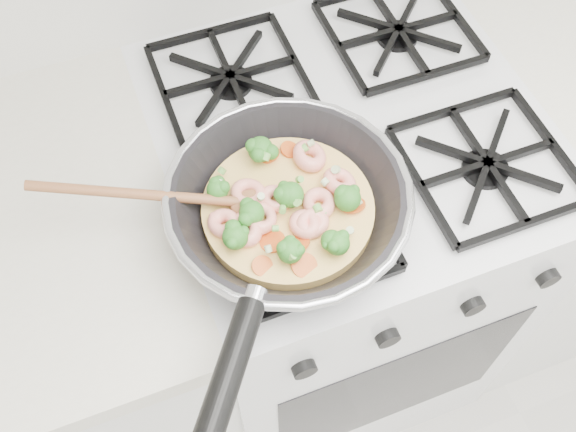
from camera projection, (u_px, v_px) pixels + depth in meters
name	position (u px, v px, depth m)	size (l,w,h in m)	color
stove	(335.00, 258.00, 1.41)	(0.60, 0.60, 0.92)	silver
skillet	(286.00, 208.00, 0.88)	(0.48, 0.46, 0.10)	black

